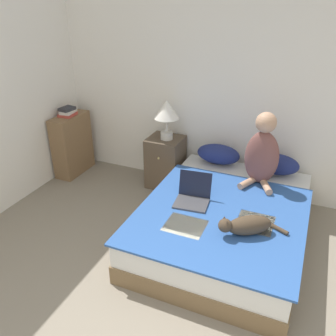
{
  "coord_description": "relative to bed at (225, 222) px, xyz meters",
  "views": [
    {
      "loc": [
        0.63,
        -0.44,
        2.28
      ],
      "look_at": [
        -0.54,
        2.28,
        0.77
      ],
      "focal_mm": 38.0,
      "sensor_mm": 36.0,
      "label": 1
    }
  ],
  "objects": [
    {
      "name": "wall_back",
      "position": [
        -0.0,
        1.07,
        1.07
      ],
      "size": [
        5.87,
        0.05,
        2.55
      ],
      "color": "white",
      "rests_on": "ground_plane"
    },
    {
      "name": "bed",
      "position": [
        0.0,
        0.0,
        0.0
      ],
      "size": [
        1.5,
        1.98,
        0.42
      ],
      "color": "brown",
      "rests_on": "ground_plane"
    },
    {
      "name": "pillow_near",
      "position": [
        -0.33,
        0.83,
        0.33
      ],
      "size": [
        0.51,
        0.28,
        0.23
      ],
      "color": "navy",
      "rests_on": "bed"
    },
    {
      "name": "pillow_far",
      "position": [
        0.33,
        0.83,
        0.33
      ],
      "size": [
        0.51,
        0.28,
        0.23
      ],
      "color": "navy",
      "rests_on": "bed"
    },
    {
      "name": "person_sitting",
      "position": [
        0.2,
        0.54,
        0.56
      ],
      "size": [
        0.36,
        0.35,
        0.78
      ],
      "color": "brown",
      "rests_on": "bed"
    },
    {
      "name": "cat_tabby",
      "position": [
        0.27,
        -0.39,
        0.3
      ],
      "size": [
        0.55,
        0.39,
        0.18
      ],
      "rotation": [
        0.0,
        0.0,
        -2.54
      ],
      "color": "#473828",
      "rests_on": "bed"
    },
    {
      "name": "laptop_open",
      "position": [
        -0.31,
        -0.09,
        0.27
      ],
      "size": [
        0.35,
        0.34,
        0.27
      ],
      "rotation": [
        0.0,
        0.0,
        0.11
      ],
      "color": "#424247",
      "rests_on": "bed"
    },
    {
      "name": "nightstand",
      "position": [
        -0.99,
        0.79,
        0.11
      ],
      "size": [
        0.42,
        0.42,
        0.64
      ],
      "color": "brown",
      "rests_on": "ground_plane"
    },
    {
      "name": "table_lamp",
      "position": [
        -0.97,
        0.78,
        0.78
      ],
      "size": [
        0.3,
        0.3,
        0.48
      ],
      "color": "beige",
      "rests_on": "nightstand"
    },
    {
      "name": "bookshelf",
      "position": [
        -2.28,
        0.64,
        0.2
      ],
      "size": [
        0.25,
        0.57,
        0.81
      ],
      "color": "brown",
      "rests_on": "ground_plane"
    },
    {
      "name": "book_stack_top",
      "position": [
        -2.29,
        0.63,
        0.65
      ],
      "size": [
        0.19,
        0.24,
        0.11
      ],
      "color": "#B24238",
      "rests_on": "bookshelf"
    }
  ]
}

